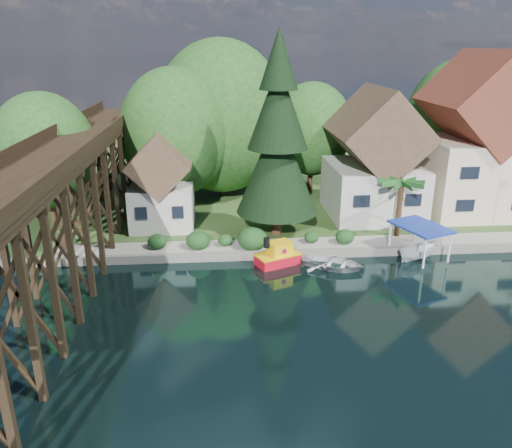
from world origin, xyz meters
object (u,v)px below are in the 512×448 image
object	(u,v)px
tugboat	(278,255)
boat_canopy	(419,245)
boat_white_a	(333,262)
trestle_bridge	(63,205)
house_left	(374,163)
palm_tree	(402,184)
house_center	(475,145)
shed	(162,187)
conifer	(278,141)

from	to	relation	value
tugboat	boat_canopy	xyz separation A→B (m)	(10.18, 0.03, 0.46)
boat_white_a	boat_canopy	xyz separation A→B (m)	(6.39, 0.93, 0.68)
trestle_bridge	boat_canopy	size ratio (longest dim) A/B	9.24
house_left	tugboat	bearing A→B (deg)	-136.27
palm_tree	boat_canopy	bearing A→B (deg)	-83.53
palm_tree	boat_white_a	bearing A→B (deg)	-144.16
trestle_bridge	boat_canopy	xyz separation A→B (m)	(23.83, 1.91, -4.23)
tugboat	house_left	bearing A→B (deg)	43.73
house_center	tugboat	distance (m)	21.42
boat_canopy	palm_tree	bearing A→B (deg)	96.47
house_left	boat_canopy	bearing A→B (deg)	-84.68
tugboat	boat_canopy	distance (m)	10.19
trestle_bridge	boat_white_a	bearing A→B (deg)	3.23
shed	house_left	bearing A→B (deg)	4.77
house_center	boat_white_a	world-z (taller)	house_center
house_left	conifer	bearing A→B (deg)	-154.47
trestle_bridge	house_left	size ratio (longest dim) A/B	4.01
trestle_bridge	house_left	world-z (taller)	house_left
trestle_bridge	house_center	xyz separation A→B (m)	(32.00, 11.33, 1.07)
house_center	tugboat	size ratio (longest dim) A/B	4.01
palm_tree	boat_white_a	size ratio (longest dim) A/B	1.13
shed	conifer	xyz separation A→B (m)	(9.09, -2.76, 4.08)
house_left	tugboat	world-z (taller)	house_left
house_center	trestle_bridge	bearing A→B (deg)	-160.51
house_left	palm_tree	size ratio (longest dim) A/B	2.28
palm_tree	boat_canopy	world-z (taller)	palm_tree
trestle_bridge	conifer	distance (m)	15.75
house_center	boat_white_a	xyz separation A→B (m)	(-14.56, -10.35, -5.97)
boat_canopy	house_left	bearing A→B (deg)	95.32
conifer	tugboat	bearing A→B (deg)	-95.28
house_center	boat_canopy	size ratio (longest dim) A/B	2.91
palm_tree	tugboat	world-z (taller)	palm_tree
house_center	conifer	world-z (taller)	conifer
trestle_bridge	boat_canopy	distance (m)	24.28
conifer	house_center	bearing A→B (deg)	14.87
shed	trestle_bridge	bearing A→B (deg)	-118.19
boat_white_a	boat_canopy	distance (m)	6.49
house_center	boat_canopy	xyz separation A→B (m)	(-8.17, -9.41, -5.30)
shed	house_center	bearing A→B (deg)	4.24
conifer	palm_tree	size ratio (longest dim) A/B	3.19
house_center	boat_white_a	size ratio (longest dim) A/B	3.25
trestle_bridge	shed	xyz separation A→B (m)	(5.00, 9.33, -1.52)
conifer	tugboat	size ratio (longest dim) A/B	4.44
conifer	boat_white_a	world-z (taller)	conifer
shed	tugboat	distance (m)	11.84
trestle_bridge	shed	size ratio (longest dim) A/B	5.63
trestle_bridge	shed	distance (m)	10.69
shed	conifer	size ratio (longest dim) A/B	0.51
shed	conifer	distance (m)	10.33
shed	tugboat	bearing A→B (deg)	-40.70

